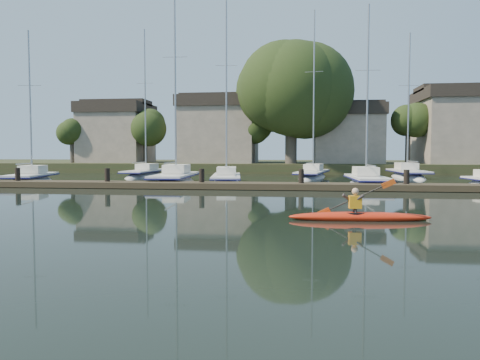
# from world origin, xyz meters

# --- Properties ---
(ground) EXTENTS (160.00, 160.00, 0.00)m
(ground) POSITION_xyz_m (0.00, 0.00, 0.00)
(ground) COLOR black
(ground) RESTS_ON ground
(kayak) EXTENTS (4.67, 0.98, 1.48)m
(kayak) POSITION_xyz_m (4.83, 1.72, 0.18)
(kayak) COLOR red
(kayak) RESTS_ON ground
(dock) EXTENTS (34.00, 2.00, 1.80)m
(dock) POSITION_xyz_m (0.00, 14.00, 0.20)
(dock) COLOR #3F3524
(dock) RESTS_ON ground
(sailboat_0) EXTENTS (3.70, 7.99, 12.24)m
(sailboat_0) POSITION_xyz_m (-16.39, 17.77, -0.20)
(sailboat_0) COLOR white
(sailboat_0) RESTS_ON ground
(sailboat_1) EXTENTS (2.82, 9.46, 15.29)m
(sailboat_1) POSITION_xyz_m (-5.80, 18.23, -0.21)
(sailboat_1) COLOR white
(sailboat_1) RESTS_ON ground
(sailboat_2) EXTENTS (3.11, 8.79, 14.24)m
(sailboat_2) POSITION_xyz_m (-2.24, 18.84, -0.18)
(sailboat_2) COLOR white
(sailboat_2) RESTS_ON ground
(sailboat_3) EXTENTS (2.48, 8.23, 13.14)m
(sailboat_3) POSITION_xyz_m (7.29, 17.75, -0.20)
(sailboat_3) COLOR white
(sailboat_3) RESTS_ON ground
(sailboat_5) EXTENTS (2.36, 8.72, 14.32)m
(sailboat_5) POSITION_xyz_m (-10.86, 26.68, -0.18)
(sailboat_5) COLOR white
(sailboat_5) RESTS_ON ground
(sailboat_6) EXTENTS (3.72, 9.95, 15.48)m
(sailboat_6) POSITION_xyz_m (4.01, 26.73, -0.18)
(sailboat_6) COLOR white
(sailboat_6) RESTS_ON ground
(sailboat_7) EXTENTS (2.60, 8.59, 13.70)m
(sailboat_7) POSITION_xyz_m (12.13, 27.81, -0.20)
(sailboat_7) COLOR white
(sailboat_7) RESTS_ON ground
(shore) EXTENTS (90.00, 25.25, 12.75)m
(shore) POSITION_xyz_m (1.61, 40.29, 3.23)
(shore) COLOR #28371B
(shore) RESTS_ON ground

